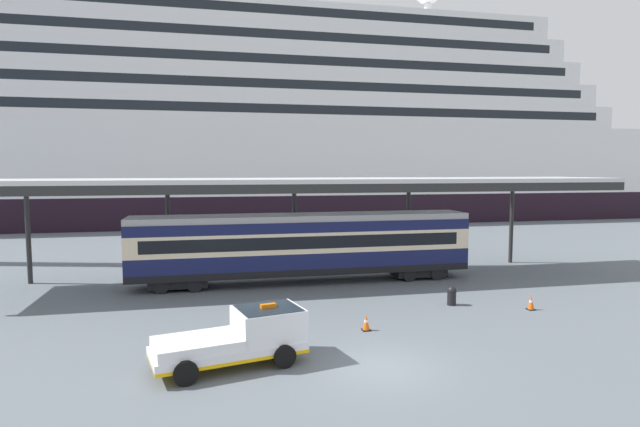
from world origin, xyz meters
TOP-DOWN VIEW (x-y plane):
  - ground_plane at (0.00, 0.00)m, footprint 400.00×400.00m
  - cruise_ship at (-9.38, 53.87)m, footprint 124.31×22.45m
  - platform_canopy at (-0.17, 13.94)m, footprint 39.82×6.25m
  - train_carriage at (-0.17, 13.52)m, footprint 20.03×2.81m
  - service_truck at (-4.58, 1.38)m, footprint 5.52×3.15m
  - traffic_cone_near at (9.48, 5.27)m, footprint 0.36×0.36m
  - traffic_cone_mid at (0.73, 3.95)m, footprint 0.36×0.36m
  - traffic_cone_far at (-2.89, 5.78)m, footprint 0.36×0.36m
  - quay_bollard at (6.13, 6.90)m, footprint 0.48×0.48m

SIDE VIEW (x-z plane):
  - ground_plane at x=0.00m, z-range 0.00..0.00m
  - traffic_cone_far at x=-2.89m, z-range -0.01..0.67m
  - traffic_cone_mid at x=0.73m, z-range -0.01..0.68m
  - traffic_cone_near at x=9.48m, z-range -0.01..0.71m
  - quay_bollard at x=6.13m, z-range 0.04..1.00m
  - service_truck at x=-4.58m, z-range -0.02..2.00m
  - train_carriage at x=-0.17m, z-range 0.24..4.35m
  - platform_canopy at x=-0.17m, z-range 2.86..9.08m
  - cruise_ship at x=-9.38m, z-range -6.18..31.01m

